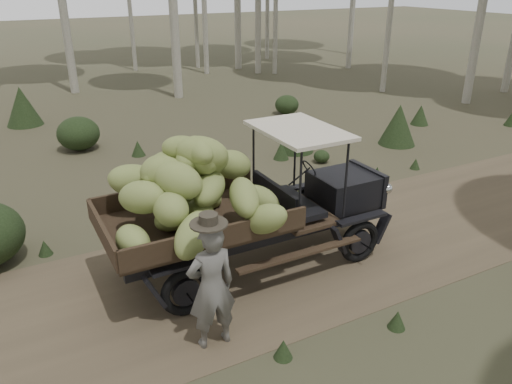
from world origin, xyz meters
TOP-DOWN VIEW (x-y plane):
  - ground at (0.00, 0.00)m, footprint 120.00×120.00m
  - dirt_track at (0.00, 0.00)m, footprint 70.00×4.00m
  - banana_truck at (-0.88, 0.16)m, footprint 5.36×2.55m
  - farmer at (-1.76, -1.44)m, footprint 0.70×0.52m
  - undergrowth at (1.30, -1.89)m, footprint 24.99×25.14m

SIDE VIEW (x-z plane):
  - ground at x=0.00m, z-range 0.00..0.00m
  - dirt_track at x=0.00m, z-range 0.00..0.01m
  - undergrowth at x=1.30m, z-range -0.12..1.27m
  - farmer at x=-1.76m, z-range -0.06..2.01m
  - banana_truck at x=-0.88m, z-range 0.22..2.89m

